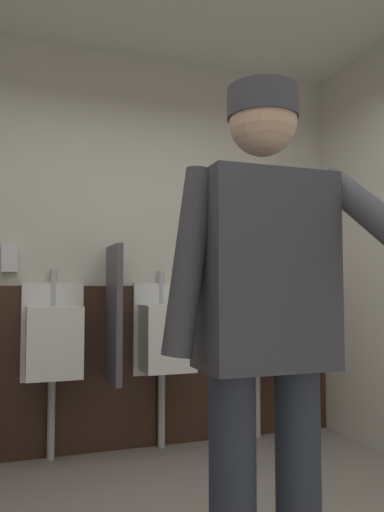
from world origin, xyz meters
TOP-DOWN VIEW (x-y plane):
  - wall_back at (0.00, 1.87)m, footprint 4.00×0.12m
  - wainscot_band_back at (0.00, 1.79)m, footprint 3.40×0.03m
  - urinal_left at (-0.43, 1.65)m, footprint 0.40×0.34m
  - urinal_middle at (0.32, 1.65)m, footprint 0.40×0.34m
  - urinal_right at (1.07, 1.65)m, footprint 0.40×0.34m
  - privacy_divider_panel at (-0.06, 1.58)m, footprint 0.04×0.40m
  - person at (0.05, -0.34)m, footprint 0.62×0.60m
  - soap_dispenser at (-0.71, 1.77)m, footprint 0.10×0.07m

SIDE VIEW (x-z plane):
  - wainscot_band_back at x=0.00m, z-range 0.00..1.13m
  - urinal_left at x=-0.43m, z-range 0.16..1.40m
  - urinal_middle at x=0.32m, z-range 0.16..1.40m
  - urinal_right at x=1.07m, z-range 0.16..1.40m
  - privacy_divider_panel at x=-0.06m, z-range 0.50..1.40m
  - person at x=0.05m, z-range 0.15..1.89m
  - soap_dispenser at x=-0.71m, z-range 1.22..1.40m
  - wall_back at x=0.00m, z-range 0.00..2.82m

